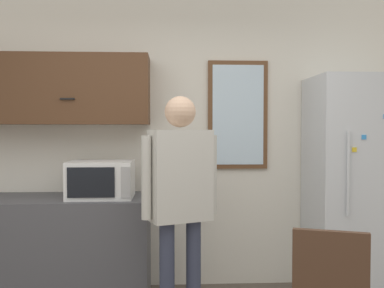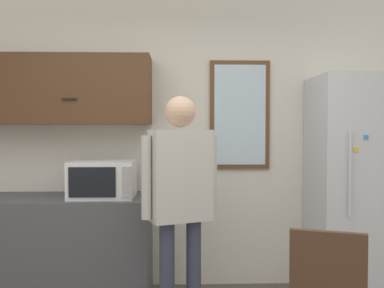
# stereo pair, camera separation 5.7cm
# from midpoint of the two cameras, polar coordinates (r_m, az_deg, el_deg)

# --- Properties ---
(back_wall) EXTENTS (6.00, 0.06, 2.70)m
(back_wall) POSITION_cam_midpoint_polar(r_m,az_deg,el_deg) (4.02, -2.79, 0.32)
(back_wall) COLOR silver
(back_wall) RESTS_ON ground_plane
(counter) EXTENTS (2.05, 0.64, 0.89)m
(counter) POSITION_cam_midpoint_polar(r_m,az_deg,el_deg) (4.00, -20.38, -12.96)
(counter) COLOR #4C4C51
(counter) RESTS_ON ground_plane
(upper_cabinets) EXTENTS (2.05, 0.39, 0.60)m
(upper_cabinets) POSITION_cam_midpoint_polar(r_m,az_deg,el_deg) (4.01, -20.01, 6.77)
(upper_cabinets) COLOR #51331E
(microwave) EXTENTS (0.54, 0.42, 0.31)m
(microwave) POSITION_cam_midpoint_polar(r_m,az_deg,el_deg) (3.70, -11.38, -4.62)
(microwave) COLOR white
(microwave) RESTS_ON counter
(person) EXTENTS (0.55, 0.36, 1.71)m
(person) POSITION_cam_midpoint_polar(r_m,az_deg,el_deg) (3.13, -1.03, -5.79)
(person) COLOR #33384C
(person) RESTS_ON ground_plane
(refrigerator) EXTENTS (0.78, 0.67, 1.92)m
(refrigerator) POSITION_cam_midpoint_polar(r_m,az_deg,el_deg) (4.02, 21.71, -5.38)
(refrigerator) COLOR silver
(refrigerator) RESTS_ON ground_plane
(window) EXTENTS (0.56, 0.05, 1.00)m
(window) POSITION_cam_midpoint_polar(r_m,az_deg,el_deg) (4.02, 6.78, 3.87)
(window) COLOR brown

